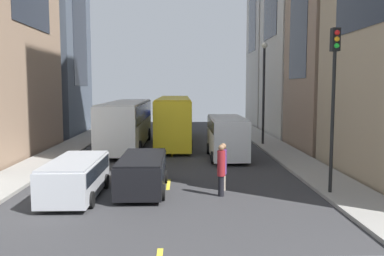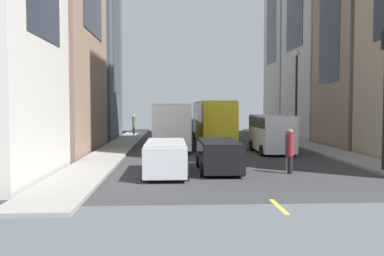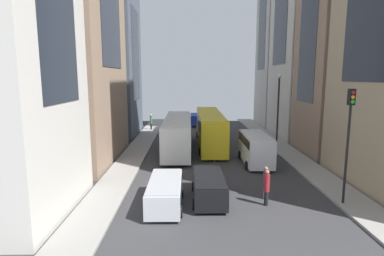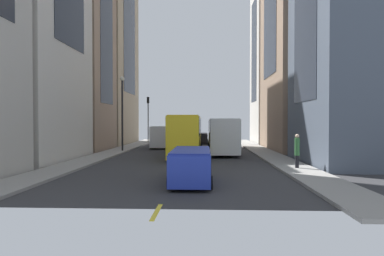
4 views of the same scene
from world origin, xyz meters
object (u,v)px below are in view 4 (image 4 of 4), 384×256
at_px(city_bus_white, 222,132).
at_px(car_blue_1, 191,163).
at_px(car_black_2, 201,137).
at_px(traffic_light_near_corner, 148,111).
at_px(streetcar_yellow, 187,132).
at_px(pedestrian_crossing_near, 297,150).
at_px(pedestrian_crossing_mid, 179,135).
at_px(pedestrian_walking_far, 177,136).
at_px(delivery_van_white, 162,135).
at_px(car_silver_0, 219,137).

distance_m(city_bus_white, car_blue_1, 17.06).
bearing_deg(car_black_2, traffic_light_near_corner, -7.27).
relative_size(streetcar_yellow, pedestrian_crossing_near, 6.40).
xyz_separation_m(streetcar_yellow, car_black_2, (-1.11, -15.18, -1.23)).
xyz_separation_m(car_black_2, pedestrian_crossing_mid, (3.28, -0.91, 0.25)).
bearing_deg(car_blue_1, pedestrian_crossing_mid, -84.10).
bearing_deg(city_bus_white, traffic_light_near_corner, -53.84).
bearing_deg(car_blue_1, pedestrian_walking_far, -83.57).
distance_m(streetcar_yellow, pedestrian_crossing_near, 12.38).
bearing_deg(city_bus_white, delivery_van_white, -35.60).
distance_m(car_silver_0, car_black_2, 2.75).
xyz_separation_m(city_bus_white, streetcar_yellow, (3.40, 2.44, 0.12)).
bearing_deg(car_silver_0, pedestrian_crossing_mid, 0.24).
relative_size(streetcar_yellow, pedestrian_walking_far, 6.69).
bearing_deg(car_black_2, car_blue_1, 89.76).
height_order(car_black_2, traffic_light_near_corner, traffic_light_near_corner).
bearing_deg(pedestrian_crossing_mid, city_bus_white, -169.14).
bearing_deg(streetcar_yellow, city_bus_white, -144.31).
bearing_deg(pedestrian_walking_far, car_silver_0, 106.37).
height_order(delivery_van_white, pedestrian_walking_far, delivery_van_white).
height_order(city_bus_white, car_silver_0, city_bus_white).
relative_size(delivery_van_white, pedestrian_walking_far, 2.72).
relative_size(city_bus_white, car_silver_0, 2.62).
bearing_deg(pedestrian_walking_far, car_black_2, 97.76).
bearing_deg(pedestrian_crossing_mid, streetcar_yellow, 176.34).
bearing_deg(traffic_light_near_corner, car_silver_0, 179.72).
bearing_deg(pedestrian_walking_far, delivery_van_white, -0.39).
xyz_separation_m(streetcar_yellow, delivery_van_white, (3.39, -7.31, -0.61)).
xyz_separation_m(pedestrian_crossing_near, traffic_light_near_corner, (14.12, -25.99, 3.38)).
relative_size(city_bus_white, delivery_van_white, 2.24).
distance_m(city_bus_white, delivery_van_white, 8.37).
height_order(car_blue_1, traffic_light_near_corner, traffic_light_near_corner).
bearing_deg(car_silver_0, car_black_2, 19.92).
bearing_deg(traffic_light_near_corner, streetcar_yellow, 112.30).
bearing_deg(pedestrian_walking_far, city_bus_white, 31.60).
xyz_separation_m(car_blue_1, traffic_light_near_corner, (7.62, -30.58, 3.68)).
xyz_separation_m(car_blue_1, pedestrian_crossing_near, (-6.50, -4.59, 0.31)).
bearing_deg(pedestrian_crossing_near, streetcar_yellow, -94.78).
xyz_separation_m(streetcar_yellow, car_silver_0, (-3.70, -16.11, -1.21)).
height_order(pedestrian_crossing_near, traffic_light_near_corner, traffic_light_near_corner).
height_order(car_blue_1, car_black_2, car_blue_1).
bearing_deg(pedestrian_crossing_near, car_black_2, -117.80).
bearing_deg(car_blue_1, streetcar_yellow, -86.07).
bearing_deg(pedestrian_walking_far, pedestrian_crossing_mid, 176.66).
bearing_deg(pedestrian_crossing_near, car_silver_0, -123.79).
distance_m(pedestrian_walking_far, pedestrian_crossing_mid, 0.96).
relative_size(car_silver_0, traffic_light_near_corner, 0.72).
bearing_deg(pedestrian_walking_far, traffic_light_near_corner, -96.04).
height_order(streetcar_yellow, traffic_light_near_corner, traffic_light_near_corner).
relative_size(streetcar_yellow, car_blue_1, 2.96).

